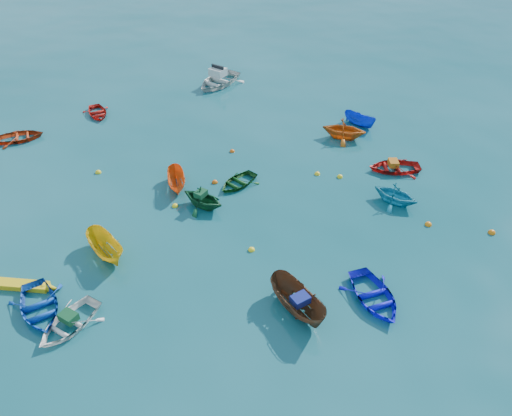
{
  "coord_description": "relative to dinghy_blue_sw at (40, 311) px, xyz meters",
  "views": [
    {
      "loc": [
        -3.26,
        -16.01,
        16.64
      ],
      "look_at": [
        0.0,
        5.0,
        0.4
      ],
      "focal_mm": 35.0,
      "sensor_mm": 36.0,
      "label": 1
    }
  ],
  "objects": [
    {
      "name": "ground",
      "position": [
        10.27,
        0.31,
        0.0
      ],
      "size": [
        160.0,
        160.0,
        0.0
      ],
      "primitive_type": "plane",
      "color": "#0B4750",
      "rests_on": "ground"
    },
    {
      "name": "dinghy_blue_sw",
      "position": [
        0.0,
        0.0,
        0.0
      ],
      "size": [
        3.35,
        3.9,
        0.68
      ],
      "primitive_type": "imported",
      "rotation": [
        0.0,
        0.0,
        0.35
      ],
      "color": "#0D40AC",
      "rests_on": "ground"
    },
    {
      "name": "dinghy_white_near",
      "position": [
        1.35,
        -1.04,
        0.0
      ],
      "size": [
        3.56,
        3.66,
        0.62
      ],
      "primitive_type": "imported",
      "rotation": [
        0.0,
        0.0,
        -0.7
      ],
      "color": "white",
      "rests_on": "ground"
    },
    {
      "name": "sampan_brown_mid",
      "position": [
        10.99,
        -1.69,
        0.0
      ],
      "size": [
        2.57,
        3.67,
        1.33
      ],
      "primitive_type": "imported",
      "rotation": [
        0.0,
        0.0,
        0.41
      ],
      "color": "#54331E",
      "rests_on": "ground"
    },
    {
      "name": "dinghy_blue_se",
      "position": [
        14.47,
        -1.6,
        0.0
      ],
      "size": [
        2.9,
        3.67,
        0.69
      ],
      "primitive_type": "imported",
      "rotation": [
        0.0,
        0.0,
        0.17
      ],
      "color": "#1112DB",
      "rests_on": "ground"
    },
    {
      "name": "sampan_yellow_mid",
      "position": [
        2.6,
        3.17,
        0.0
      ],
      "size": [
        2.52,
        3.25,
        1.19
      ],
      "primitive_type": "imported",
      "rotation": [
        0.0,
        0.0,
        0.51
      ],
      "color": "gold",
      "rests_on": "ground"
    },
    {
      "name": "dinghy_green_e",
      "position": [
        9.65,
        8.24,
        0.0
      ],
      "size": [
        3.23,
        3.12,
        0.55
      ],
      "primitive_type": "imported",
      "rotation": [
        0.0,
        0.0,
        -0.89
      ],
      "color": "#0F4414",
      "rests_on": "ground"
    },
    {
      "name": "dinghy_cyan_se",
      "position": [
        18.06,
        5.16,
        0.0
      ],
      "size": [
        3.3,
        3.3,
        1.32
      ],
      "primitive_type": "imported",
      "rotation": [
        0.0,
        0.0,
        0.78
      ],
      "color": "teal",
      "rests_on": "ground"
    },
    {
      "name": "dinghy_red_nw",
      "position": [
        -4.12,
        15.75,
        0.0
      ],
      "size": [
        3.38,
        2.67,
        0.63
      ],
      "primitive_type": "imported",
      "rotation": [
        0.0,
        0.0,
        1.74
      ],
      "color": "#A92F0E",
      "rests_on": "ground"
    },
    {
      "name": "sampan_orange_n",
      "position": [
        6.14,
        8.52,
        0.0
      ],
      "size": [
        1.14,
        2.75,
        1.05
      ],
      "primitive_type": "imported",
      "rotation": [
        0.0,
        0.0,
        0.05
      ],
      "color": "#E85915",
      "rests_on": "ground"
    },
    {
      "name": "dinghy_green_n",
      "position": [
        7.49,
        6.44,
        0.0
      ],
      "size": [
        3.32,
        3.29,
        1.32
      ],
      "primitive_type": "imported",
      "rotation": [
        0.0,
        0.0,
        0.86
      ],
      "color": "#114B27",
      "rests_on": "ground"
    },
    {
      "name": "dinghy_red_ne",
      "position": [
        19.27,
        8.34,
        0.0
      ],
      "size": [
        3.38,
        2.61,
        0.65
      ],
      "primitive_type": "imported",
      "rotation": [
        0.0,
        0.0,
        -1.7
      ],
      "color": "red",
      "rests_on": "ground"
    },
    {
      "name": "sampan_blue_far",
      "position": [
        19.0,
        14.24,
        0.0
      ],
      "size": [
        2.28,
        2.56,
        0.97
      ],
      "primitive_type": "imported",
      "rotation": [
        0.0,
        0.0,
        0.66
      ],
      "color": "#0F34C4",
      "rests_on": "ground"
    },
    {
      "name": "dinghy_red_far",
      "position": [
        0.67,
        18.67,
        0.0
      ],
      "size": [
        2.6,
        3.1,
        0.55
      ],
      "primitive_type": "imported",
      "rotation": [
        0.0,
        0.0,
        0.29
      ],
      "color": "red",
      "rests_on": "ground"
    },
    {
      "name": "dinghy_orange_far",
      "position": [
        17.35,
        12.63,
        0.0
      ],
      "size": [
        3.66,
        3.46,
        1.52
      ],
      "primitive_type": "imported",
      "rotation": [
        0.0,
        0.0,
        1.14
      ],
      "color": "#C95A12",
      "rests_on": "ground"
    },
    {
      "name": "kayak_yellow",
      "position": [
        -1.31,
        1.65,
        0.0
      ],
      "size": [
        3.71,
        1.48,
        0.37
      ],
      "primitive_type": null,
      "rotation": [
        0.0,
        0.0,
        1.31
      ],
      "color": "yellow",
      "rests_on": "ground"
    },
    {
      "name": "motorboat_white",
      "position": [
        9.88,
        22.72,
        0.0
      ],
      "size": [
        5.31,
        5.36,
        1.51
      ],
      "primitive_type": "imported",
      "rotation": [
        0.0,
        0.0,
        -0.76
      ],
      "color": "silver",
      "rests_on": "ground"
    },
    {
      "name": "tarp_green_a",
      "position": [
        1.42,
        -0.97,
        0.48
      ],
      "size": [
        0.9,
        0.88,
        0.35
      ],
      "primitive_type": "cube",
      "rotation": [
        0.0,
        0.0,
        -0.7
      ],
      "color": "#124826",
      "rests_on": "dinghy_white_near"
    },
    {
      "name": "tarp_blue_a",
      "position": [
        11.05,
        -1.83,
        0.84
      ],
      "size": [
        0.9,
        0.81,
        0.36
      ],
      "primitive_type": "cube",
      "rotation": [
        0.0,
        0.0,
        0.41
      ],
      "color": "navy",
      "rests_on": "sampan_brown_mid"
    },
    {
      "name": "tarp_green_b",
      "position": [
        7.42,
        6.5,
        0.82
      ],
      "size": [
        0.81,
        0.83,
        0.32
      ],
      "primitive_type": "cube",
      "rotation": [
        0.0,
        0.0,
        0.86
      ],
      "color": "#124928",
      "rests_on": "dinghy_green_n"
    },
    {
      "name": "tarp_orange_b",
      "position": [
        19.17,
        8.35,
        0.5
      ],
      "size": [
        0.63,
        0.78,
        0.35
      ],
      "primitive_type": "cube",
      "rotation": [
        0.0,
        0.0,
        -1.7
      ],
      "color": "#B96013",
      "rests_on": "dinghy_red_ne"
    },
    {
      "name": "buoy_ye_a",
      "position": [
        9.61,
        2.46,
        0.0
      ],
      "size": [
        0.34,
        0.34,
        0.34
      ],
      "primitive_type": "sphere",
      "color": "yellow",
      "rests_on": "ground"
    },
    {
      "name": "buoy_or_b",
      "position": [
        19.1,
        2.99,
        0.0
      ],
      "size": [
        0.37,
        0.37,
        0.37
      ],
      "primitive_type": "sphere",
      "color": "orange",
      "rests_on": "ground"
    },
    {
      "name": "buoy_ye_b",
      "position": [
        1.44,
        10.78,
        0.0
      ],
      "size": [
        0.37,
        0.37,
        0.37
      ],
      "primitive_type": "sphere",
      "color": "yellow",
      "rests_on": "ground"
    },
    {
      "name": "buoy_or_c",
      "position": [
        8.33,
        8.64,
        0.0
      ],
      "size": [
        0.36,
        0.36,
        0.36
      ],
      "primitive_type": "sphere",
      "color": "#DC590B",
      "rests_on": "ground"
    },
    {
      "name": "buoy_ye_c",
      "position": [
        14.53,
        8.59,
        0.0
      ],
      "size": [
        0.34,
        0.34,
        0.34
      ],
      "primitive_type": "sphere",
      "color": "yellow",
      "rests_on": "ground"
    },
    {
      "name": "buoy_or_d",
      "position": [
        22.05,
        1.86,
        0.0
      ],
      "size": [
        0.38,
        0.38,
        0.38
      ],
      "primitive_type": "sphere",
      "color": "orange",
      "rests_on": "ground"
    },
    {
      "name": "buoy_ye_d",
      "position": [
        5.96,
        6.67,
        0.0
      ],
      "size": [
        0.34,
        0.34,
        0.34
      ],
      "primitive_type": "sphere",
      "color": "yellow",
      "rests_on": "ground"
    },
    {
      "name": "buoy_or_e",
      "position": [
        9.75,
        12.0,
        0.0
      ],
      "size": [
        0.33,
        0.33,
        0.33
      ],
      "primitive_type": "sphere",
      "color": "#D6510B",
      "rests_on": "ground"
    },
    {
      "name": "buoy_ye_e",
      "position": [
        15.78,
        8.07,
        0.0
      ],
      "size": [
        0.35,
        0.35,
        0.35
      ],
      "primitive_type": "sphere",
      "color": "yellow",
      "rests_on": "ground"
    }
  ]
}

